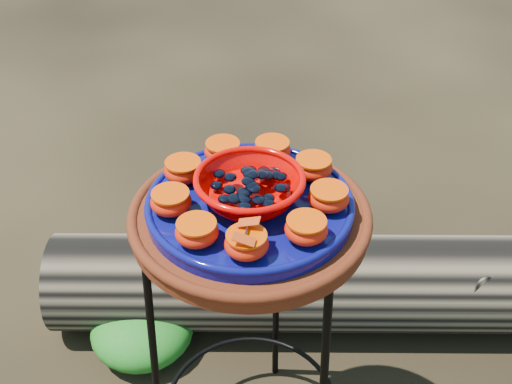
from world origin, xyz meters
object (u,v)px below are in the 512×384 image
(terracotta_saucer, at_px, (250,219))
(cobalt_plate, at_px, (250,206))
(driftwood_log, at_px, (315,283))
(plant_stand, at_px, (251,350))
(red_bowl, at_px, (250,189))

(terracotta_saucer, bearing_deg, cobalt_plate, 0.00)
(cobalt_plate, xyz_separation_m, driftwood_log, (0.05, 0.45, -0.61))
(plant_stand, relative_size, cobalt_plate, 1.89)
(cobalt_plate, bearing_deg, driftwood_log, 83.18)
(red_bowl, distance_m, driftwood_log, 0.79)
(cobalt_plate, relative_size, red_bowl, 2.00)
(terracotta_saucer, distance_m, cobalt_plate, 0.03)
(terracotta_saucer, xyz_separation_m, driftwood_log, (0.05, 0.45, -0.58))
(plant_stand, height_order, terracotta_saucer, terracotta_saucer)
(terracotta_saucer, relative_size, driftwood_log, 0.29)
(cobalt_plate, height_order, driftwood_log, cobalt_plate)
(terracotta_saucer, xyz_separation_m, red_bowl, (0.00, 0.00, 0.07))
(red_bowl, bearing_deg, cobalt_plate, 0.00)
(plant_stand, xyz_separation_m, red_bowl, (0.00, 0.00, 0.44))
(plant_stand, height_order, red_bowl, red_bowl)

